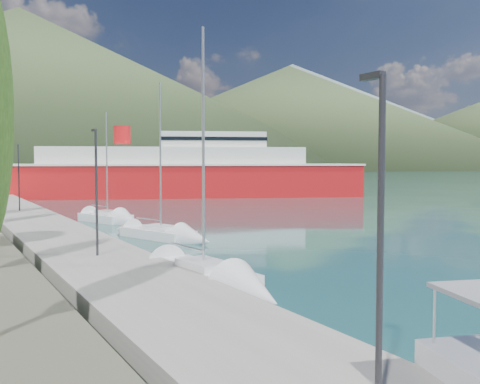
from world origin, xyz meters
TOP-DOWN VIEW (x-y plane):
  - ground at (0.00, 120.00)m, footprint 1400.00×1400.00m
  - quay at (-9.00, 26.00)m, footprint 5.00×88.00m
  - hills_far at (138.59, 618.73)m, footprint 1480.00×900.00m
  - hills_near at (98.04, 372.50)m, footprint 1010.00×520.00m
  - lamp_posts at (-9.00, 14.82)m, footprint 0.15×46.08m
  - sailboat_near at (-5.65, 5.33)m, footprint 3.38×8.49m
  - sailboat_mid at (-1.75, 19.54)m, footprint 4.58×8.21m
  - sailboat_far at (-2.14, 31.54)m, footprint 4.47×7.48m
  - ferry at (16.22, 61.84)m, footprint 56.56×31.88m

SIDE VIEW (x-z plane):
  - ground at x=0.00m, z-range 0.00..0.00m
  - sailboat_mid at x=-1.75m, z-range -5.45..6.01m
  - sailboat_far at x=-2.14m, z-range -4.94..5.53m
  - sailboat_near at x=-5.65m, z-range -5.62..6.25m
  - quay at x=-9.00m, z-range 0.00..0.80m
  - ferry at x=16.22m, z-range -2.18..8.97m
  - lamp_posts at x=-9.00m, z-range 1.05..7.11m
  - hills_near at x=98.04m, z-range -8.32..106.68m
  - hills_far at x=138.59m, z-range -12.61..167.39m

